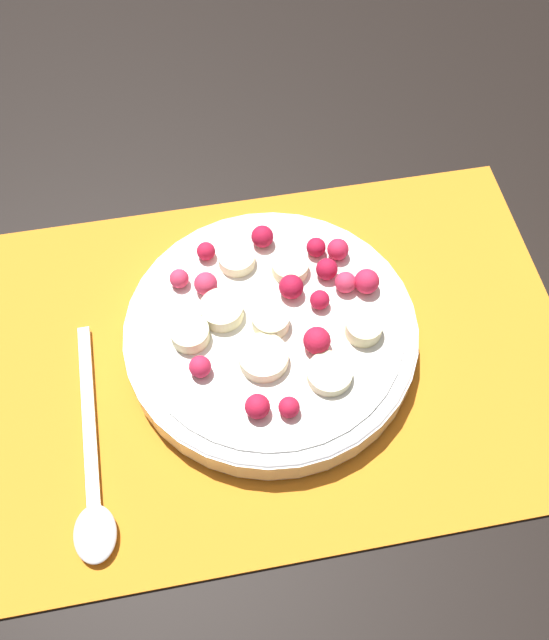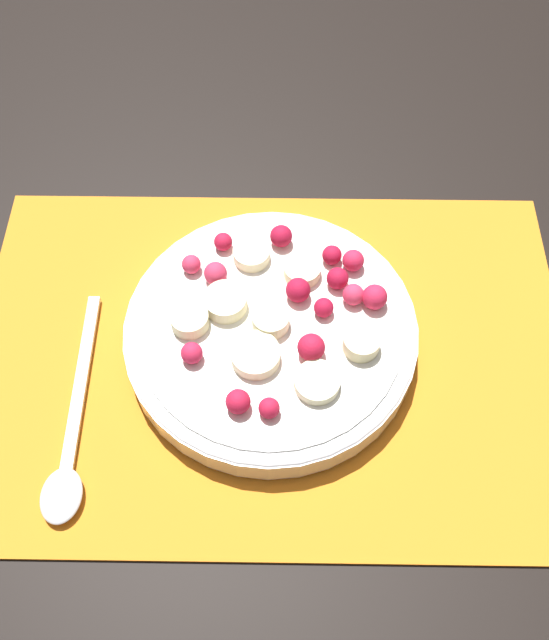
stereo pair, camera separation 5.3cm
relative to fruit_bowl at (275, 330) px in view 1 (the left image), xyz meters
name	(u,v)px [view 1 (the left image)]	position (x,y,z in m)	size (l,w,h in m)	color
ground_plane	(273,356)	(0.00, 0.01, -0.02)	(3.00, 3.00, 0.00)	black
placemat	(273,354)	(0.00, 0.01, -0.02)	(0.46, 0.31, 0.01)	orange
fruit_bowl	(275,330)	(0.00, 0.00, 0.00)	(0.22, 0.22, 0.05)	white
spoon	(93,487)	(0.14, 0.09, -0.01)	(0.03, 0.18, 0.01)	silver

